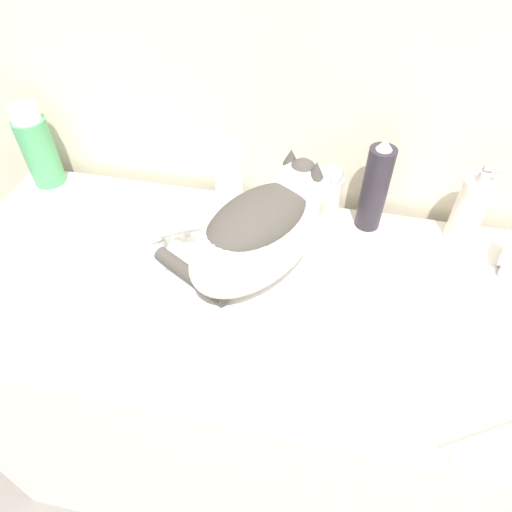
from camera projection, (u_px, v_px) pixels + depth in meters
The scene contains 12 objects.
wall_back at pixel (294, 39), 0.87m from camera, with size 8.00×0.05×2.40m.
vanity_counter at pixel (257, 392), 1.20m from camera, with size 1.30×0.56×0.85m.
sink_basin at pixel (258, 279), 0.87m from camera, with size 0.38×0.38×0.06m.
cat at pixel (262, 229), 0.79m from camera, with size 0.33×0.33×0.19m.
faucet at pixel (159, 232), 0.90m from camera, with size 0.15×0.06×0.14m.
lotion_bottle_white at pixel (229, 174), 1.01m from camera, with size 0.06×0.06×0.18m.
soap_pump_bottle at pixel (469, 210), 0.95m from camera, with size 0.06×0.06×0.18m.
hairspray_can_black at pixel (375, 188), 0.96m from camera, with size 0.06×0.06×0.22m.
mouthwash_bottle at pixel (38, 147), 1.07m from camera, with size 0.08×0.08×0.20m.
deodorant_stick at pixel (330, 194), 0.99m from camera, with size 0.05×0.05×0.14m.
cream_tube at pixel (498, 439), 0.68m from camera, with size 0.17×0.11×0.03m.
soap_bar at pixel (82, 309), 0.85m from camera, with size 0.07×0.04×0.02m.
Camera 1 is at (0.12, -0.28, 1.54)m, focal length 32.00 mm.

